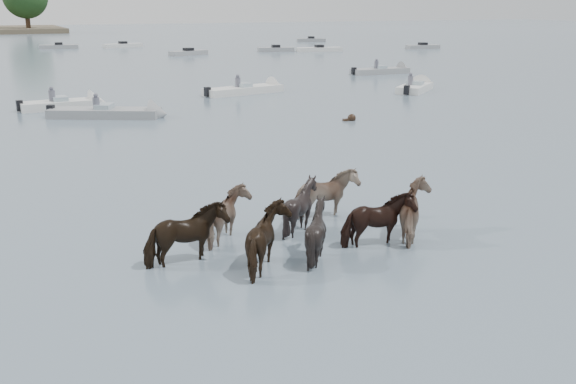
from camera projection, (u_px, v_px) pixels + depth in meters
name	position (u px, v px, depth m)	size (l,w,h in m)	color
ground	(384.00, 264.00, 15.00)	(400.00, 400.00, 0.00)	slate
pony_herd	(307.00, 222.00, 16.08)	(7.82, 4.07, 1.65)	black
swimming_pony	(351.00, 119.00, 33.62)	(0.72, 0.44, 0.44)	black
motorboat_a	(73.00, 104.00, 37.71)	(5.08, 1.97, 1.92)	silver
motorboat_b	(120.00, 113.00, 34.48)	(6.33, 4.34, 1.92)	gray
motorboat_c	(253.00, 89.00, 44.26)	(6.38, 2.90, 1.92)	silver
motorboat_d	(417.00, 87.00, 45.52)	(4.67, 4.25, 1.92)	silver
motorboat_e	(388.00, 71.00, 56.74)	(5.90, 1.73, 1.92)	gray
distant_flotilla	(53.00, 51.00, 79.96)	(101.83, 27.04, 0.93)	silver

